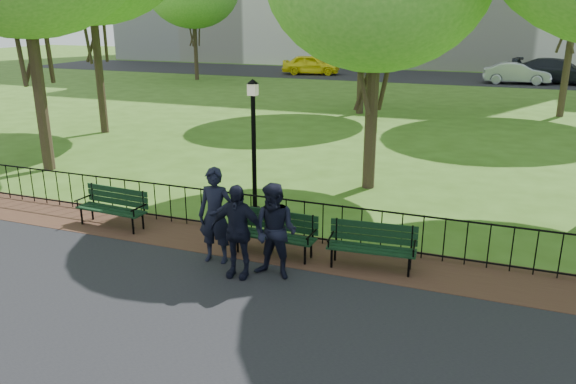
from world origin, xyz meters
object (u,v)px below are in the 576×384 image
at_px(person_left, 215,216).
at_px(sedan_silver, 517,73).
at_px(sedan_dark, 558,71).
at_px(park_bench_right_a, 372,241).
at_px(person_mid, 275,232).
at_px(lamppost, 254,142).
at_px(park_bench_left_a, 114,203).
at_px(taxi, 311,65).
at_px(person_right, 237,231).
at_px(park_bench_main, 261,226).

height_order(person_left, sedan_silver, person_left).
bearing_deg(sedan_dark, park_bench_right_a, -177.10).
bearing_deg(sedan_silver, person_mid, 168.34).
bearing_deg(park_bench_right_a, lamppost, 144.28).
distance_m(park_bench_left_a, sedan_silver, 32.50).
xyz_separation_m(lamppost, taxi, (-8.85, 30.27, -0.96)).
distance_m(lamppost, person_right, 3.47).
height_order(person_right, sedan_silver, person_right).
relative_size(park_bench_right_a, taxi, 0.38).
bearing_deg(sedan_dark, park_bench_left_a, 173.29).
xyz_separation_m(person_right, taxi, (-9.95, 33.45, -0.11)).
bearing_deg(sedan_silver, park_bench_left_a, 160.55).
distance_m(person_left, taxi, 34.31).
bearing_deg(person_mid, park_bench_right_a, 38.67).
xyz_separation_m(person_left, person_right, (0.65, -0.43, -0.06)).
relative_size(person_right, sedan_dark, 0.30).
height_order(park_bench_right_a, sedan_silver, sedan_silver).
relative_size(park_bench_main, taxi, 0.40).
bearing_deg(park_bench_main, lamppost, 119.67).
xyz_separation_m(lamppost, sedan_dark, (8.46, 30.78, -0.89)).
height_order(lamppost, person_right, lamppost).
distance_m(park_bench_left_a, person_left, 3.14).
height_order(park_bench_left_a, person_right, person_right).
bearing_deg(lamppost, person_left, -80.91).
bearing_deg(sedan_dark, person_left, 178.48).
xyz_separation_m(park_bench_left_a, person_right, (3.65, -1.28, 0.33)).
xyz_separation_m(person_mid, person_right, (-0.65, -0.20, -0.01)).
bearing_deg(park_bench_main, person_left, -131.92).
bearing_deg(sedan_dark, sedan_silver, 128.74).
relative_size(park_bench_main, person_right, 1.03).
distance_m(park_bench_right_a, sedan_silver, 31.55).
distance_m(person_mid, sedan_dark, 34.43).
height_order(person_mid, sedan_dark, person_mid).
xyz_separation_m(person_left, sedan_dark, (8.02, 33.53, -0.10)).
bearing_deg(park_bench_right_a, person_mid, -150.78).
height_order(park_bench_left_a, sedan_silver, sedan_silver).
height_order(park_bench_left_a, sedan_dark, sedan_dark).
xyz_separation_m(park_bench_left_a, lamppost, (2.56, 1.90, 1.18)).
height_order(park_bench_left_a, person_left, person_left).
distance_m(park_bench_left_a, park_bench_right_a, 5.82).
bearing_deg(person_left, park_bench_main, 39.80).
height_order(person_mid, taxi, person_mid).
bearing_deg(person_left, sedan_dark, 70.60).
distance_m(park_bench_main, taxi, 33.86).
xyz_separation_m(lamppost, person_left, (0.44, -2.75, -0.79)).
bearing_deg(lamppost, taxi, 106.30).
xyz_separation_m(park_bench_right_a, person_left, (-2.82, -0.79, 0.40)).
distance_m(sedan_silver, sedan_dark, 2.88).
relative_size(park_bench_left_a, person_right, 0.98).
height_order(taxi, sedan_silver, taxi).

